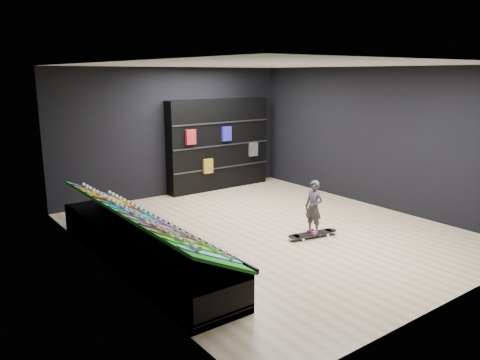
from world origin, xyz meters
TOP-DOWN VIEW (x-y plane):
  - floor at (0.00, 0.00)m, footprint 6.00×7.00m
  - ceiling at (0.00, 0.00)m, footprint 6.00×7.00m
  - wall_back at (0.00, 3.50)m, footprint 6.00×0.02m
  - wall_front at (0.00, -3.50)m, footprint 6.00×0.02m
  - wall_left at (-3.00, 0.00)m, footprint 0.02×7.00m
  - wall_right at (3.00, 0.00)m, footprint 0.02×7.00m
  - display_rack at (-2.55, 0.00)m, footprint 0.90×4.50m
  - turf_ramp at (-2.50, 0.00)m, footprint 0.92×4.50m
  - back_shelving at (1.15, 3.32)m, footprint 2.80×0.33m
  - floor_skateboard at (0.40, -0.76)m, footprint 1.00×0.40m
  - child at (0.40, -0.76)m, footprint 0.18×0.23m
  - display_board_0 at (-2.49, -1.90)m, footprint 0.93×0.22m
  - display_board_1 at (-2.49, -1.55)m, footprint 0.93×0.22m
  - display_board_2 at (-2.49, -1.21)m, footprint 0.93×0.22m
  - display_board_3 at (-2.49, -0.86)m, footprint 0.93×0.22m
  - display_board_4 at (-2.49, -0.52)m, footprint 0.93×0.22m
  - display_board_5 at (-2.49, -0.17)m, footprint 0.93×0.22m
  - display_board_6 at (-2.49, 0.17)m, footprint 0.93×0.22m
  - display_board_7 at (-2.49, 0.52)m, footprint 0.93×0.22m
  - display_board_8 at (-2.49, 0.86)m, footprint 0.93×0.22m
  - display_board_9 at (-2.49, 1.21)m, footprint 0.93×0.22m
  - display_board_10 at (-2.49, 1.55)m, footprint 0.93×0.22m
  - display_board_11 at (-2.49, 1.90)m, footprint 0.93×0.22m

SIDE VIEW (x-z plane):
  - floor at x=0.00m, z-range -0.01..0.01m
  - floor_skateboard at x=0.40m, z-range 0.00..0.09m
  - display_rack at x=-2.55m, z-range 0.00..0.50m
  - child at x=0.40m, z-range 0.09..0.66m
  - turf_ramp at x=-2.50m, z-range 0.48..0.94m
  - display_board_0 at x=-2.49m, z-range 0.49..0.99m
  - display_board_1 at x=-2.49m, z-range 0.49..0.99m
  - display_board_2 at x=-2.49m, z-range 0.49..0.99m
  - display_board_3 at x=-2.49m, z-range 0.49..0.99m
  - display_board_4 at x=-2.49m, z-range 0.49..0.99m
  - display_board_5 at x=-2.49m, z-range 0.49..0.99m
  - display_board_6 at x=-2.49m, z-range 0.49..0.99m
  - display_board_7 at x=-2.49m, z-range 0.49..0.99m
  - display_board_8 at x=-2.49m, z-range 0.49..0.99m
  - display_board_9 at x=-2.49m, z-range 0.49..0.99m
  - display_board_10 at x=-2.49m, z-range 0.49..0.99m
  - display_board_11 at x=-2.49m, z-range 0.49..0.99m
  - back_shelving at x=1.15m, z-range 0.00..2.24m
  - wall_back at x=0.00m, z-range 0.00..3.00m
  - wall_front at x=0.00m, z-range 0.00..3.00m
  - wall_left at x=-3.00m, z-range 0.00..3.00m
  - wall_right at x=3.00m, z-range 0.00..3.00m
  - ceiling at x=0.00m, z-range 3.00..3.00m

